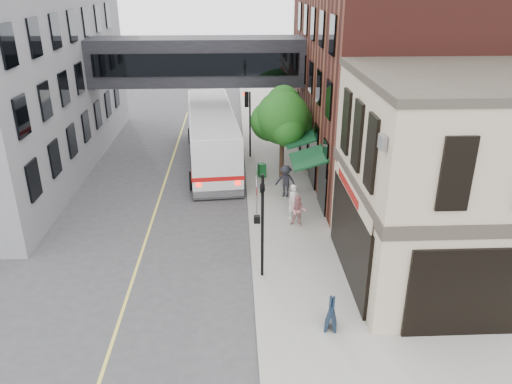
{
  "coord_description": "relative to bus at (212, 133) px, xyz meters",
  "views": [
    {
      "loc": [
        -0.64,
        -15.73,
        11.6
      ],
      "look_at": [
        0.25,
        4.39,
        2.9
      ],
      "focal_mm": 35.0,
      "sensor_mm": 36.0,
      "label": 1
    }
  ],
  "objects": [
    {
      "name": "pedestrian_c",
      "position": [
        4.34,
        -6.45,
        -0.91
      ],
      "size": [
        1.38,
        1.1,
        1.86
      ],
      "primitive_type": "imported",
      "rotation": [
        0.0,
        0.0,
        -0.39
      ],
      "color": "#212129",
      "rests_on": "sidewalk_main"
    },
    {
      "name": "pedestrian_a",
      "position": [
        4.49,
        -9.19,
        -0.93
      ],
      "size": [
        0.79,
        0.68,
        1.83
      ],
      "primitive_type": "imported",
      "rotation": [
        0.0,
        0.0,
        0.43
      ],
      "color": "white",
      "rests_on": "sidewalk_main"
    },
    {
      "name": "brick_building",
      "position": [
        12.16,
        -1.51,
        5.0
      ],
      "size": [
        13.76,
        18.0,
        14.0
      ],
      "color": "#481C16",
      "rests_on": "ground"
    },
    {
      "name": "traffic_signal_far",
      "position": [
        2.44,
        0.49,
        1.35
      ],
      "size": [
        0.53,
        0.28,
        4.5
      ],
      "color": "black",
      "rests_on": "sidewalk_main"
    },
    {
      "name": "bus",
      "position": [
        0.0,
        0.0,
        0.0
      ],
      "size": [
        4.11,
        13.42,
        3.56
      ],
      "color": "white",
      "rests_on": "ground"
    },
    {
      "name": "newspaper_box",
      "position": [
        3.18,
        -3.33,
        -1.41
      ],
      "size": [
        0.55,
        0.52,
        0.86
      ],
      "primitive_type": "cube",
      "rotation": [
        0.0,
        0.0,
        0.41
      ],
      "color": "#155F28",
      "rests_on": "sidewalk_main"
    },
    {
      "name": "street_sign_pole",
      "position": [
        2.57,
        -9.51,
        -0.06
      ],
      "size": [
        0.08,
        0.75,
        3.0
      ],
      "color": "gray",
      "rests_on": "sidewalk_main"
    },
    {
      "name": "lane_marking",
      "position": [
        -2.82,
        -6.51,
        -1.99
      ],
      "size": [
        0.12,
        40.0,
        0.01
      ],
      "primitive_type": "cube",
      "color": "#D8CC4C",
      "rests_on": "ground"
    },
    {
      "name": "traffic_signal_near",
      "position": [
        2.55,
        -14.51,
        0.99
      ],
      "size": [
        0.44,
        0.22,
        4.6
      ],
      "color": "black",
      "rests_on": "sidewalk_main"
    },
    {
      "name": "sandwich_board",
      "position": [
        4.81,
        -18.01,
        -1.28
      ],
      "size": [
        0.54,
        0.71,
        1.13
      ],
      "primitive_type": "cube",
      "rotation": [
        0.0,
        0.0,
        -0.23
      ],
      "color": "black",
      "rests_on": "sidewalk_main"
    },
    {
      "name": "pedestrian_b",
      "position": [
        4.61,
        -10.03,
        -1.04
      ],
      "size": [
        0.9,
        0.78,
        1.6
      ],
      "primitive_type": "imported",
      "rotation": [
        0.0,
        0.0,
        -0.25
      ],
      "color": "tan",
      "rests_on": "sidewalk_main"
    },
    {
      "name": "ground",
      "position": [
        2.18,
        -16.51,
        -1.99
      ],
      "size": [
        120.0,
        120.0,
        0.0
      ],
      "primitive_type": "plane",
      "color": "#38383A",
      "rests_on": "ground"
    },
    {
      "name": "skyway_bridge",
      "position": [
        -0.82,
        1.49,
        4.51
      ],
      "size": [
        14.0,
        3.18,
        3.0
      ],
      "color": "black",
      "rests_on": "ground"
    },
    {
      "name": "street_tree",
      "position": [
        4.37,
        -3.29,
        1.92
      ],
      "size": [
        3.8,
        3.2,
        5.6
      ],
      "color": "#382619",
      "rests_on": "sidewalk_main"
    },
    {
      "name": "corner_building",
      "position": [
        11.15,
        -14.51,
        2.22
      ],
      "size": [
        10.19,
        8.12,
        8.45
      ],
      "color": "tan",
      "rests_on": "ground"
    },
    {
      "name": "sidewalk_main",
      "position": [
        4.18,
        -2.51,
        -1.92
      ],
      "size": [
        4.0,
        60.0,
        0.15
      ],
      "primitive_type": "cube",
      "color": "gray",
      "rests_on": "ground"
    }
  ]
}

